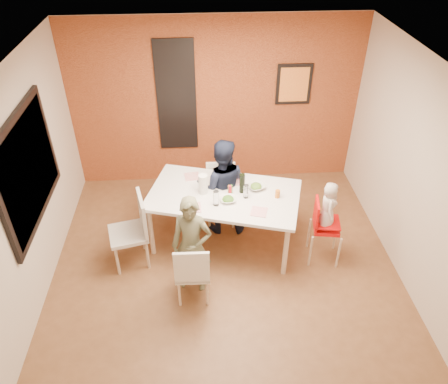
{
  "coord_description": "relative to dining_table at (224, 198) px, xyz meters",
  "views": [
    {
      "loc": [
        -0.29,
        -4.07,
        4.2
      ],
      "look_at": [
        0.0,
        0.3,
        1.05
      ],
      "focal_mm": 35.0,
      "sensor_mm": 36.0,
      "label": 1
    }
  ],
  "objects": [
    {
      "name": "glassblock_surround",
      "position": [
        -0.62,
        1.63,
        0.75
      ],
      "size": [
        0.6,
        0.03,
        1.76
      ],
      "primitive_type": "cube",
      "color": "black",
      "rests_on": "wall_back"
    },
    {
      "name": "wine_bottle",
      "position": [
        0.24,
        0.03,
        0.21
      ],
      "size": [
        0.07,
        0.07,
        0.28
      ],
      "primitive_type": "cylinder",
      "color": "black",
      "rests_on": "dining_table"
    },
    {
      "name": "plate_far_mid",
      "position": [
        0.14,
        0.3,
        0.08
      ],
      "size": [
        0.26,
        0.26,
        0.01
      ],
      "primitive_type": "cube",
      "rotation": [
        0.0,
        0.0,
        -0.05
      ],
      "color": "white",
      "rests_on": "dining_table"
    },
    {
      "name": "condiment_brown",
      "position": [
        0.07,
        -0.02,
        0.14
      ],
      "size": [
        0.04,
        0.04,
        0.14
      ],
      "primitive_type": "cylinder",
      "color": "brown",
      "rests_on": "dining_table"
    },
    {
      "name": "wine_glass_b",
      "position": [
        0.28,
        -0.1,
        0.17
      ],
      "size": [
        0.07,
        0.07,
        0.19
      ],
      "primitive_type": "cylinder",
      "color": "white",
      "rests_on": "dining_table"
    },
    {
      "name": "salad_bowl_b",
      "position": [
        0.44,
        0.1,
        0.1
      ],
      "size": [
        0.31,
        0.31,
        0.06
      ],
      "primitive_type": "imported",
      "rotation": [
        0.0,
        0.0,
        0.42
      ],
      "color": "silver",
      "rests_on": "dining_table"
    },
    {
      "name": "ground",
      "position": [
        -0.02,
        -0.58,
        -0.75
      ],
      "size": [
        4.5,
        4.5,
        0.0
      ],
      "primitive_type": "plane",
      "color": "brown",
      "rests_on": "ground"
    },
    {
      "name": "chair_far",
      "position": [
        -0.01,
        0.54,
        -0.24
      ],
      "size": [
        0.43,
        0.43,
        0.9
      ],
      "rotation": [
        0.0,
        0.0,
        -0.04
      ],
      "color": "white",
      "rests_on": "ground"
    },
    {
      "name": "child_near",
      "position": [
        -0.44,
        -0.81,
        -0.08
      ],
      "size": [
        0.54,
        0.42,
        1.34
      ],
      "primitive_type": "imported",
      "rotation": [
        0.0,
        0.0,
        -0.21
      ],
      "color": "#5C5C42",
      "rests_on": "ground"
    },
    {
      "name": "brick_accent_wall",
      "position": [
        -0.02,
        1.65,
        0.6
      ],
      "size": [
        4.5,
        0.02,
        2.7
      ],
      "primitive_type": "cube",
      "color": "maroon",
      "rests_on": "ground"
    },
    {
      "name": "paper_towel_roll",
      "position": [
        -0.27,
        0.05,
        0.21
      ],
      "size": [
        0.12,
        0.12,
        0.27
      ],
      "primitive_type": "cylinder",
      "color": "silver",
      "rests_on": "dining_table"
    },
    {
      "name": "wall_front",
      "position": [
        -0.02,
        -2.83,
        0.6
      ],
      "size": [
        4.5,
        0.02,
        2.7
      ],
      "primitive_type": "cube",
      "color": "beige",
      "rests_on": "ground"
    },
    {
      "name": "plate_near_left",
      "position": [
        -0.42,
        -0.28,
        0.08
      ],
      "size": [
        0.22,
        0.22,
        0.01
      ],
      "primitive_type": "cube",
      "rotation": [
        0.0,
        0.0,
        0.05
      ],
      "color": "white",
      "rests_on": "dining_table"
    },
    {
      "name": "ceiling",
      "position": [
        -0.02,
        -0.58,
        1.95
      ],
      "size": [
        4.5,
        4.5,
        0.02
      ],
      "primitive_type": "cube",
      "color": "silver",
      "rests_on": "wall_back"
    },
    {
      "name": "plate_far_left",
      "position": [
        -0.42,
        0.44,
        0.08
      ],
      "size": [
        0.23,
        0.23,
        0.01
      ],
      "primitive_type": "cube",
      "rotation": [
        0.0,
        0.0,
        0.14
      ],
      "color": "white",
      "rests_on": "dining_table"
    },
    {
      "name": "picture_window_pane",
      "position": [
        -2.22,
        -0.38,
        0.8
      ],
      "size": [
        0.02,
        1.55,
        1.15
      ],
      "primitive_type": "cube",
      "color": "black",
      "rests_on": "wall_left"
    },
    {
      "name": "art_print_canvas",
      "position": [
        1.18,
        1.61,
        0.9
      ],
      "size": [
        0.44,
        0.01,
        0.54
      ],
      "primitive_type": "cube",
      "color": "orange",
      "rests_on": "wall_back"
    },
    {
      "name": "wall_right",
      "position": [
        2.23,
        -0.58,
        0.6
      ],
      "size": [
        0.02,
        4.5,
        2.7
      ],
      "primitive_type": "cube",
      "color": "beige",
      "rests_on": "ground"
    },
    {
      "name": "condiment_red",
      "position": [
        0.08,
        -0.03,
        0.15
      ],
      "size": [
        0.04,
        0.04,
        0.15
      ],
      "primitive_type": "cylinder",
      "color": "red",
      "rests_on": "dining_table"
    },
    {
      "name": "chair_near",
      "position": [
        -0.44,
        -1.05,
        -0.26
      ],
      "size": [
        0.41,
        0.41,
        0.88
      ],
      "rotation": [
        0.0,
        0.0,
        3.12
      ],
      "color": "silver",
      "rests_on": "ground"
    },
    {
      "name": "dining_table",
      "position": [
        0.0,
        0.0,
        0.0
      ],
      "size": [
        2.19,
        1.59,
        0.82
      ],
      "rotation": [
        0.0,
        0.0,
        -0.28
      ],
      "color": "white",
      "rests_on": "ground"
    },
    {
      "name": "wine_glass_a",
      "position": [
        -0.12,
        -0.23,
        0.18
      ],
      "size": [
        0.07,
        0.07,
        0.21
      ],
      "primitive_type": "cylinder",
      "color": "white",
      "rests_on": "dining_table"
    },
    {
      "name": "high_chair",
      "position": [
        1.26,
        -0.41,
        -0.19
      ],
      "size": [
        0.44,
        0.44,
        0.93
      ],
      "rotation": [
        0.0,
        0.0,
        1.41
      ],
      "color": "red",
      "rests_on": "ground"
    },
    {
      "name": "child_far",
      "position": [
        -0.01,
        0.3,
        -0.02
      ],
      "size": [
        0.73,
        0.58,
        1.45
      ],
      "primitive_type": "imported",
      "rotation": [
        0.0,
        0.0,
        3.09
      ],
      "color": "black",
      "rests_on": "ground"
    },
    {
      "name": "condiment_green",
      "position": [
        0.1,
        0.0,
        0.14
      ],
      "size": [
        0.03,
        0.03,
        0.13
      ],
      "primitive_type": "cylinder",
      "color": "#3A7727",
      "rests_on": "dining_table"
    },
    {
      "name": "wall_back",
      "position": [
        -0.02,
        1.67,
        0.6
      ],
      "size": [
        4.5,
        0.02,
        2.7
      ],
      "primitive_type": "cube",
      "color": "beige",
      "rests_on": "ground"
    },
    {
      "name": "salad_bowl_a",
      "position": [
        0.04,
        -0.16,
        0.1
      ],
      "size": [
        0.23,
        0.23,
        0.05
      ],
      "primitive_type": "imported",
      "rotation": [
        0.0,
        0.0,
        0.11
      ],
      "color": "white",
      "rests_on": "dining_table"
    },
    {
      "name": "toddler",
      "position": [
        1.28,
        -0.42,
        0.13
      ],
      "size": [
        0.25,
        0.35,
        0.66
      ],
      "primitive_type": "imported",
      "rotation": [
        0.0,
        0.0,
        1.44
      ],
      "color": "beige",
      "rests_on": "high_chair"
    },
    {
      "name": "chair_left",
      "position": [
        -1.17,
        -0.31,
        -0.18
      ],
      "size": [
        0.57,
        0.57,
        1.02
      ],
      "rotation": [
        0.0,
        0.0,
        4.95
      ],
      "color": "beige",
      "rests_on": "ground"
    },
    {
      "name": "plate_near_right",
      "position": [
        0.41,
        -0.42,
        0.08
      ],
      "size": [
        0.25,
        0.25,
        0.01
      ],
      "primitive_type": "cube",
      "rotation": [
        0.0,
        0.0,
        -0.29
      ],
      "color": "white",
      "rests_on": "dining_table"
    },
    {
      "name": "picture_window_frame",
      "position": [
        -2.24,
        -0.38,
        0.8
      ],
      "size": [
        0.05,
        1.7,
        1.3
      ],
      "primitive_type": "cube",
      "color": "black",
      "rests_on": "wall_left"
    },
    {
      "name": "glassblock_strip",
      "position": [
        -0.62,
        1.63,
        0.75
      ],
      "size": [
        0.55,
        0.03,
        1.7
      ],
      "primitive_type": "cube",
      "color": "silver",
      "rests_on": "wall_back"
    },
    {
      "name": "art_print_frame",
      "position": [
        1.18,
        1.63,
        0.9
      ],
      "size": [
        0.54,
        0.03,
        0.64
      ],
      "primitive_type": "cube",
      "color": "black",
      "rests_on": "wall_back"
    },
    {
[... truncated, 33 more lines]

